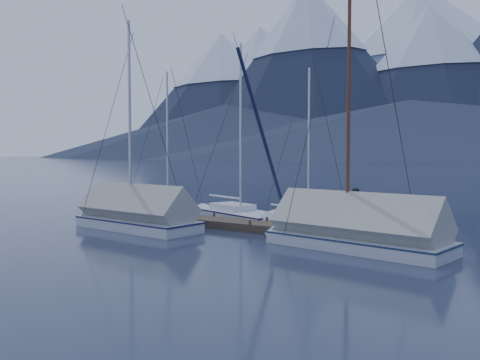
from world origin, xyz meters
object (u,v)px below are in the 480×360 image
sailboat_open_mid (247,218)px  sailboat_covered_near (343,234)px  sailboat_covered_far (129,217)px  person (357,209)px  sailboat_open_right (315,226)px  sailboat_open_left (174,211)px

sailboat_open_mid → sailboat_covered_near: bearing=-29.8°
sailboat_covered_far → person: size_ratio=6.11×
sailboat_open_right → person: sailboat_open_right is taller
sailboat_open_right → sailboat_covered_near: 4.53m
sailboat_open_mid → sailboat_open_right: size_ratio=1.23×
sailboat_open_right → sailboat_covered_near: size_ratio=0.81×
person → sailboat_open_mid: bearing=76.8°
sailboat_open_left → sailboat_open_right: bearing=-4.1°
sailboat_open_mid → person: bearing=-15.0°
sailboat_open_left → sailboat_covered_near: 12.55m
sailboat_covered_near → sailboat_open_mid: bearing=150.2°
sailboat_covered_near → person: (-0.32, 2.14, 0.69)m
sailboat_open_mid → person: sailboat_open_mid is taller
sailboat_open_right → person: bearing=-29.3°
sailboat_open_right → sailboat_open_left: bearing=175.9°
sailboat_open_left → sailboat_covered_near: sailboat_covered_near is taller
sailboat_covered_far → sailboat_covered_near: bearing=6.2°
sailboat_open_left → sailboat_covered_far: 5.62m
person → sailboat_open_left: bearing=81.7°
person → sailboat_covered_near: bearing=-169.7°
sailboat_covered_far → sailboat_open_left: bearing=110.1°
sailboat_open_mid → person: 6.71m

